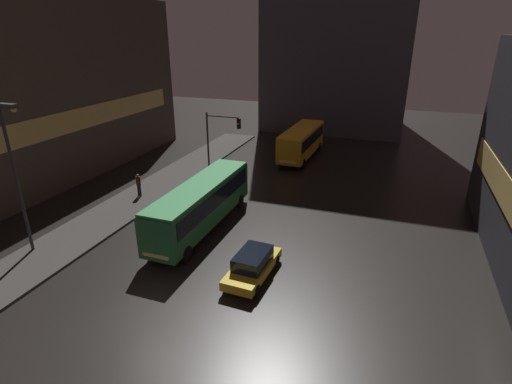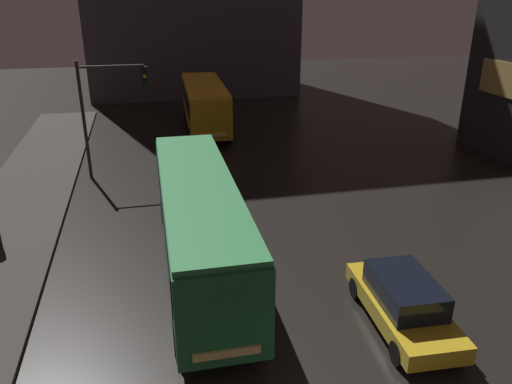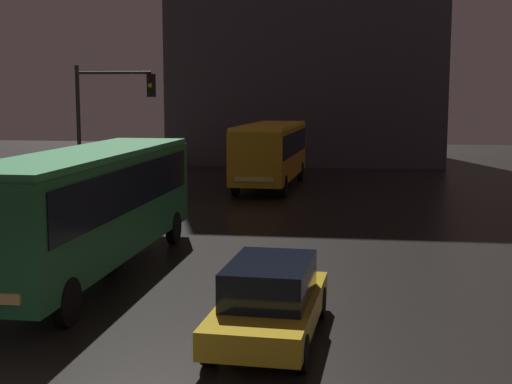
% 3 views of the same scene
% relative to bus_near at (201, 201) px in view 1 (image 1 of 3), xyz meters
% --- Properties ---
extents(ground_plane, '(120.00, 120.00, 0.00)m').
position_rel_bus_near_xyz_m(ground_plane, '(1.90, -9.28, -1.98)').
color(ground_plane, black).
extents(sidewalk_left, '(4.00, 48.00, 0.15)m').
position_rel_bus_near_xyz_m(sidewalk_left, '(-7.10, 0.72, -1.91)').
color(sidewalk_left, '#3D3A38').
rests_on(sidewalk_left, ground).
extents(building_left_tower, '(10.07, 28.22, 15.40)m').
position_rel_bus_near_xyz_m(building_left_tower, '(-18.84, 6.24, 5.71)').
color(building_left_tower, '#4C4238').
rests_on(building_left_tower, ground).
extents(building_far_backdrop, '(18.07, 12.00, 29.01)m').
position_rel_bus_near_xyz_m(building_far_backdrop, '(3.23, 33.93, 12.52)').
color(building_far_backdrop, '#423D47').
rests_on(building_far_backdrop, ground).
extents(bus_near, '(2.47, 11.07, 3.22)m').
position_rel_bus_near_xyz_m(bus_near, '(0.00, 0.00, 0.00)').
color(bus_near, '#236B38').
rests_on(bus_near, ground).
extents(bus_far, '(2.83, 9.43, 3.17)m').
position_rel_bus_near_xyz_m(bus_far, '(2.47, 17.95, -0.03)').
color(bus_far, orange).
rests_on(bus_far, ground).
extents(car_taxi, '(2.00, 4.50, 1.51)m').
position_rel_bus_near_xyz_m(car_taxi, '(5.17, -4.26, -1.21)').
color(car_taxi, gold).
rests_on(car_taxi, ground).
extents(pedestrian_near, '(0.37, 0.37, 1.84)m').
position_rel_bus_near_xyz_m(pedestrian_near, '(-7.16, 3.16, -0.75)').
color(pedestrian_near, black).
rests_on(pedestrian_near, sidewalk_left).
extents(traffic_light_main, '(3.28, 0.35, 5.79)m').
position_rel_bus_near_xyz_m(traffic_light_main, '(-3.22, 10.12, 1.95)').
color(traffic_light_main, '#2D2D2D').
rests_on(traffic_light_main, ground).
extents(street_lamp_sidewalk, '(1.25, 0.36, 8.81)m').
position_rel_bus_near_xyz_m(street_lamp_sidewalk, '(-8.07, -6.20, 3.87)').
color(street_lamp_sidewalk, '#2D2D2D').
rests_on(street_lamp_sidewalk, sidewalk_left).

